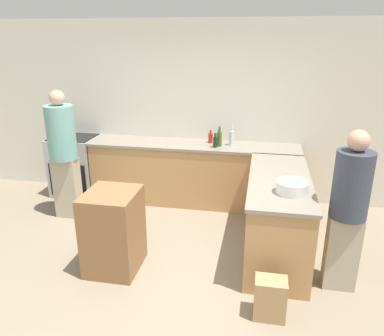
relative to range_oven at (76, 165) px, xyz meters
The scene contains 15 objects.
ground_plane 2.81m from the range_oven, 45.85° to the right, with size 14.00×14.00×0.00m, color gray.
wall_back 2.15m from the range_oven, ahead, with size 8.00×0.06×2.70m.
counter_back 1.93m from the range_oven, ahead, with size 3.14×0.63×0.94m.
counter_peninsula 3.38m from the range_oven, 20.81° to the right, with size 0.69×1.83×0.94m.
range_oven is the anchor object (origin of this frame).
island_table 2.36m from the range_oven, 53.42° to the right, with size 0.55×0.61×0.90m.
mixing_bowl 3.68m from the range_oven, 26.64° to the right, with size 0.32×0.32×0.13m.
hot_sauce_bottle 2.24m from the range_oven, ahead, with size 0.07×0.07×0.19m.
vinegar_bottle_clear 2.56m from the range_oven, ahead, with size 0.07×0.07×0.29m.
olive_oil_bottle 2.40m from the range_oven, ahead, with size 0.07×0.07×0.29m.
wine_bottle_dark 2.34m from the range_oven, ahead, with size 0.06×0.06×0.21m.
dish_soap_bottle 2.37m from the range_oven, ahead, with size 0.08×0.08×0.23m.
person_by_range 0.98m from the range_oven, 71.04° to the right, with size 0.38×0.38×1.79m.
person_at_peninsula 4.20m from the range_oven, 25.24° to the right, with size 0.35×0.35×1.66m.
paper_bag 3.91m from the range_oven, 37.58° to the right, with size 0.29×0.21×0.40m.
Camera 1 is at (0.99, -3.28, 2.44)m, focal length 35.00 mm.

